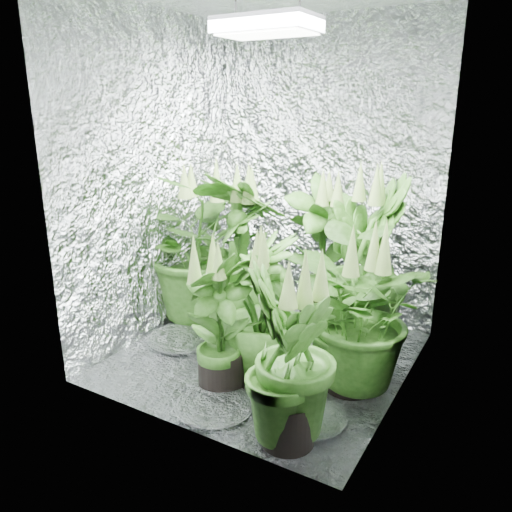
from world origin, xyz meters
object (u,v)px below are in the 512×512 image
at_px(grow_lamp, 267,26).
at_px(plant_d, 243,260).
at_px(plant_e, 353,314).
at_px(plant_g, 289,359).
at_px(plant_c, 366,266).
at_px(plant_h, 264,311).
at_px(plant_f, 220,323).
at_px(plant_a, 202,247).
at_px(circulation_fan, 378,334).
at_px(plant_b, 322,254).

distance_m(grow_lamp, plant_d, 1.33).
height_order(plant_e, plant_g, same).
bearing_deg(plant_c, plant_h, -120.01).
relative_size(grow_lamp, plant_f, 0.59).
bearing_deg(plant_a, grow_lamp, -21.35).
bearing_deg(plant_g, grow_lamp, 126.69).
relative_size(grow_lamp, plant_d, 0.44).
bearing_deg(plant_g, circulation_fan, 83.18).
relative_size(plant_a, plant_e, 1.24).
xyz_separation_m(plant_a, plant_d, (0.38, -0.10, -0.00)).
xyz_separation_m(grow_lamp, plant_c, (0.47, 0.39, -1.29)).
bearing_deg(plant_a, plant_h, -31.83).
xyz_separation_m(plant_b, plant_d, (-0.33, -0.45, 0.03)).
bearing_deg(circulation_fan, plant_f, -122.94).
relative_size(plant_g, circulation_fan, 2.41).
bearing_deg(plant_d, plant_b, 53.59).
xyz_separation_m(plant_b, plant_g, (0.38, -1.24, -0.08)).
bearing_deg(grow_lamp, circulation_fan, 27.74).
relative_size(grow_lamp, plant_a, 0.45).
relative_size(plant_c, plant_d, 1.00).
distance_m(plant_c, plant_h, 0.71).
height_order(plant_g, circulation_fan, plant_g).
relative_size(plant_b, plant_d, 0.95).
bearing_deg(plant_f, plant_d, 110.27).
bearing_deg(plant_g, plant_a, 141.20).
relative_size(plant_f, plant_h, 0.96).
xyz_separation_m(plant_a, plant_e, (1.18, -0.31, -0.11)).
height_order(plant_f, circulation_fan, plant_f).
bearing_deg(plant_a, plant_f, -48.31).
height_order(plant_a, circulation_fan, plant_a).
bearing_deg(plant_b, plant_f, -96.77).
distance_m(plant_b, plant_h, 0.82).
distance_m(plant_c, plant_e, 0.48).
bearing_deg(grow_lamp, plant_h, -61.48).
bearing_deg(circulation_fan, plant_b, 156.73).
bearing_deg(plant_a, circulation_fan, 3.19).
height_order(plant_e, plant_h, plant_e).
distance_m(plant_d, plant_g, 1.07).
height_order(grow_lamp, plant_f, grow_lamp).
xyz_separation_m(plant_a, plant_f, (0.60, -0.67, -0.15)).
height_order(plant_c, plant_d, plant_c).
bearing_deg(grow_lamp, plant_c, 39.75).
relative_size(plant_b, plant_c, 0.95).
distance_m(plant_a, plant_g, 1.41).
distance_m(plant_a, plant_e, 1.23).
height_order(plant_b, plant_g, plant_b).
bearing_deg(plant_d, grow_lamp, -31.82).
xyz_separation_m(plant_a, plant_c, (1.09, 0.14, 0.00)).
height_order(plant_b, circulation_fan, plant_b).
bearing_deg(plant_f, plant_c, 58.83).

